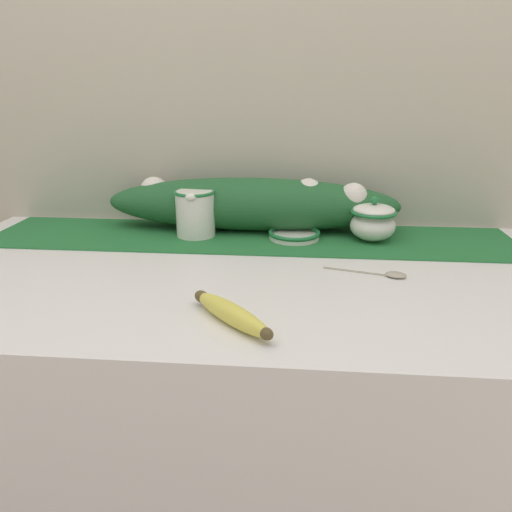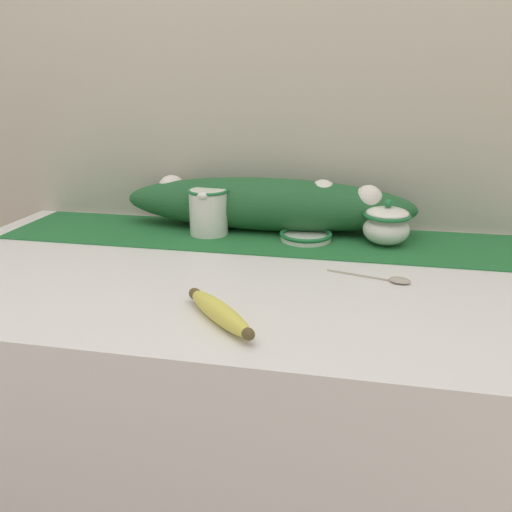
% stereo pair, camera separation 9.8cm
% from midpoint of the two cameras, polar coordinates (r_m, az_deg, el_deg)
% --- Properties ---
extents(countertop, '(1.43, 0.75, 0.88)m').
position_cam_midpoint_polar(countertop, '(1.28, 0.87, -20.36)').
color(countertop, silver).
rests_on(countertop, ground_plane).
extents(back_wall, '(2.23, 0.04, 2.40)m').
position_cam_midpoint_polar(back_wall, '(1.37, 4.15, 16.99)').
color(back_wall, '#B7AD99').
rests_on(back_wall, ground_plane).
extents(table_runner, '(1.31, 0.28, 0.00)m').
position_cam_midpoint_polar(table_runner, '(1.26, 2.84, 2.11)').
color(table_runner, '#236B33').
rests_on(table_runner, countertop).
extents(cream_pitcher, '(0.10, 0.12, 0.12)m').
position_cam_midpoint_polar(cream_pitcher, '(1.27, -3.24, 5.23)').
color(cream_pitcher, white).
rests_on(cream_pitcher, countertop).
extents(sugar_bowl, '(0.11, 0.11, 0.11)m').
position_cam_midpoint_polar(sugar_bowl, '(1.24, 16.90, 3.41)').
color(sugar_bowl, white).
rests_on(sugar_bowl, countertop).
extents(small_dish, '(0.13, 0.13, 0.02)m').
position_cam_midpoint_polar(small_dish, '(1.24, 7.96, 2.26)').
color(small_dish, white).
rests_on(small_dish, countertop).
extents(banana, '(0.16, 0.16, 0.03)m').
position_cam_midpoint_polar(banana, '(0.82, -0.84, -6.49)').
color(banana, '#DBCC4C').
rests_on(banana, countertop).
extents(spoon, '(0.17, 0.06, 0.01)m').
position_cam_midpoint_polar(spoon, '(1.03, 18.24, -2.65)').
color(spoon, '#A89E89').
rests_on(spoon, countertop).
extents(poinsettia_garland, '(0.77, 0.15, 0.14)m').
position_cam_midpoint_polar(poinsettia_garland, '(1.31, 3.34, 6.01)').
color(poinsettia_garland, '#235B2D').
rests_on(poinsettia_garland, countertop).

